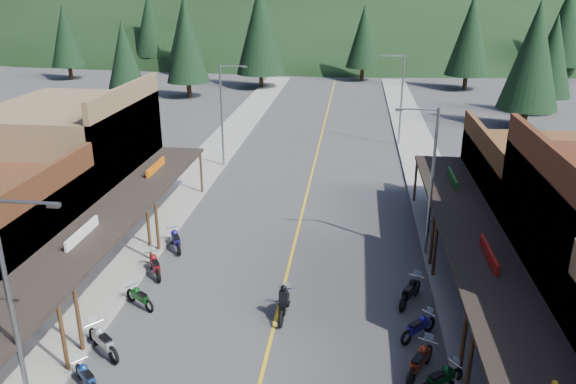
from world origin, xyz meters
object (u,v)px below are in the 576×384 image
(bike_east_7, at_px, (420,359))
(bike_west_10, at_px, (176,239))
(pine_0, at_px, (66,35))
(pine_7, at_px, (150,24))
(pine_4, at_px, (470,35))
(bike_east_9, at_px, (410,290))
(streetlight_3, at_px, (400,96))
(pine_2, at_px, (260,29))
(bike_west_7, at_px, (103,340))
(pine_9, at_px, (552,56))
(streetlight_1, at_px, (223,111))
(bike_west_8, at_px, (139,296))
(pine_8, at_px, (125,59))
(rider_on_bike, at_px, (284,303))
(pine_1, at_px, (186,27))
(pine_10, at_px, (186,43))
(streetlight_0, at_px, (15,307))
(bike_west_6, at_px, (87,376))
(shop_west_3, at_px, (75,161))
(streetlight_2, at_px, (429,176))
(bike_east_6, at_px, (441,377))
(shop_east_3, at_px, (543,195))
(pine_3, at_px, (364,36))
(pedestrian_east_b, at_px, (435,208))
(bike_west_9, at_px, (155,264))
(bike_east_8, at_px, (419,326))
(pine_5, at_px, (566,24))
(pine_11, at_px, (534,55))

(bike_east_7, bearing_deg, bike_west_10, 170.39)
(pine_0, height_order, pine_7, pine_7)
(pine_4, distance_m, bike_west_10, 58.56)
(bike_east_9, bearing_deg, streetlight_3, 113.86)
(pine_2, xyz_separation_m, bike_west_7, (3.66, -60.19, -7.34))
(pine_9, bearing_deg, streetlight_1, -143.38)
(bike_west_8, bearing_deg, pine_9, -0.12)
(pine_8, relative_size, rider_on_bike, 4.47)
(bike_east_7, relative_size, bike_east_9, 1.00)
(pine_1, bearing_deg, bike_east_9, -65.96)
(pine_0, distance_m, pine_10, 25.06)
(bike_west_7, bearing_deg, streetlight_0, -149.39)
(bike_west_6, relative_size, bike_east_9, 0.83)
(rider_on_bike, bearing_deg, bike_west_8, -178.03)
(pine_7, relative_size, bike_east_7, 5.45)
(bike_west_7, bearing_deg, shop_west_3, 68.68)
(streetlight_2, bearing_deg, bike_west_6, -136.96)
(streetlight_0, xyz_separation_m, bike_east_6, (13.40, 3.18, -3.88))
(shop_east_3, xyz_separation_m, bike_west_6, (-19.83, -15.46, -1.99))
(streetlight_2, height_order, pine_3, pine_3)
(pine_3, distance_m, bike_west_6, 71.13)
(streetlight_2, distance_m, pine_7, 78.42)
(shop_east_3, relative_size, streetlight_1, 1.36)
(pine_10, relative_size, pedestrian_east_b, 6.65)
(pine_8, bearing_deg, bike_west_9, -66.57)
(streetlight_0, xyz_separation_m, pedestrian_east_b, (15.05, 18.40, -3.44))
(shop_east_3, distance_m, bike_west_8, 22.39)
(shop_east_3, xyz_separation_m, bike_west_10, (-20.10, -4.15, -1.90))
(bike_west_7, relative_size, bike_west_9, 1.05)
(pine_1, distance_m, bike_west_9, 68.42)
(bike_west_9, bearing_deg, pine_3, 49.35)
(streetlight_1, height_order, bike_east_6, streetlight_1)
(pine_9, relative_size, bike_east_8, 5.31)
(pine_10, relative_size, bike_west_7, 5.06)
(pine_0, bearing_deg, bike_east_9, -52.12)
(bike_west_7, relative_size, rider_on_bike, 1.03)
(shop_west_3, bearing_deg, bike_east_9, -22.79)
(pine_9, relative_size, bike_west_6, 5.68)
(streetlight_1, height_order, pine_0, pine_0)
(bike_west_8, bearing_deg, streetlight_0, -151.53)
(pine_1, height_order, pine_5, pine_5)
(pine_3, relative_size, pedestrian_east_b, 6.31)
(bike_west_6, bearing_deg, bike_west_7, 49.49)
(pine_7, distance_m, bike_east_9, 82.46)
(bike_west_6, bearing_deg, pine_3, 33.77)
(streetlight_1, bearing_deg, bike_west_7, -88.54)
(streetlight_3, xyz_separation_m, pine_2, (-16.95, 28.00, 3.53))
(bike_west_7, height_order, bike_east_8, bike_west_7)
(shop_west_3, distance_m, pine_11, 43.22)
(shop_west_3, relative_size, bike_east_6, 5.32)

